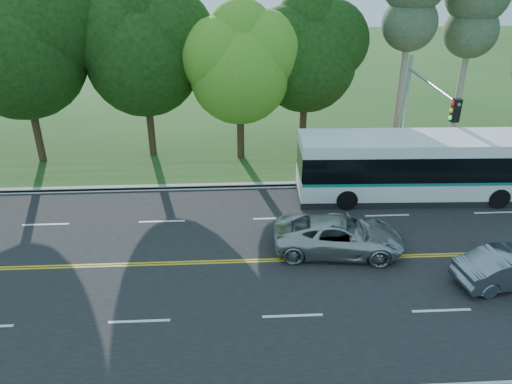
{
  "coord_description": "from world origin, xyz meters",
  "views": [
    {
      "loc": [
        -2.55,
        -17.39,
        12.25
      ],
      "look_at": [
        -1.54,
        2.0,
        2.26
      ],
      "focal_mm": 35.0,
      "sensor_mm": 36.0,
      "label": 1
    }
  ],
  "objects_px": {
    "transit_bus": "(423,168)",
    "sedan": "(511,267)",
    "traffic_signal": "(418,112)",
    "suv": "(339,235)"
  },
  "relations": [
    {
      "from": "transit_bus",
      "to": "sedan",
      "type": "relative_size",
      "value": 2.92
    },
    {
      "from": "traffic_signal",
      "to": "transit_bus",
      "type": "bearing_deg",
      "value": -1.09
    },
    {
      "from": "transit_bus",
      "to": "suv",
      "type": "height_order",
      "value": "transit_bus"
    },
    {
      "from": "traffic_signal",
      "to": "sedan",
      "type": "bearing_deg",
      "value": -76.95
    },
    {
      "from": "suv",
      "to": "transit_bus",
      "type": "bearing_deg",
      "value": -41.33
    },
    {
      "from": "sedan",
      "to": "suv",
      "type": "height_order",
      "value": "suv"
    },
    {
      "from": "traffic_signal",
      "to": "suv",
      "type": "relative_size",
      "value": 1.26
    },
    {
      "from": "traffic_signal",
      "to": "transit_bus",
      "type": "distance_m",
      "value": 3.08
    },
    {
      "from": "traffic_signal",
      "to": "sedan",
      "type": "xyz_separation_m",
      "value": [
        1.72,
        -7.41,
        -3.93
      ]
    },
    {
      "from": "suv",
      "to": "sedan",
      "type": "bearing_deg",
      "value": -106.34
    }
  ]
}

